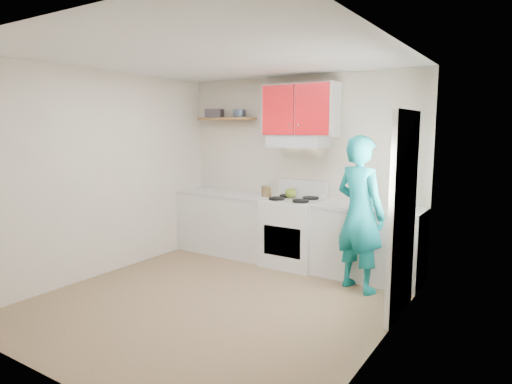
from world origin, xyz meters
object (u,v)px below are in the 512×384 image
Objects in this scene: kettle at (291,193)px; crock at (266,192)px; stove at (293,233)px; tin at (239,113)px; person at (360,214)px.

kettle is 0.36m from crock.
stove is 0.68m from crock.
stove is 1.93m from tin.
crock is 1.57m from person.
kettle is at bearing -1.49° from person.
kettle is 1.26m from person.
person reaches higher than crock.
tin reaches higher than person.
stove is 4.84× the size of tin.
tin is 1.13× the size of crock.
person is at bearing -15.21° from crock.
crock is 0.09× the size of person.
person is (1.51, -0.41, -0.08)m from crock.
person reaches higher than kettle.
person is at bearing -23.42° from kettle.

